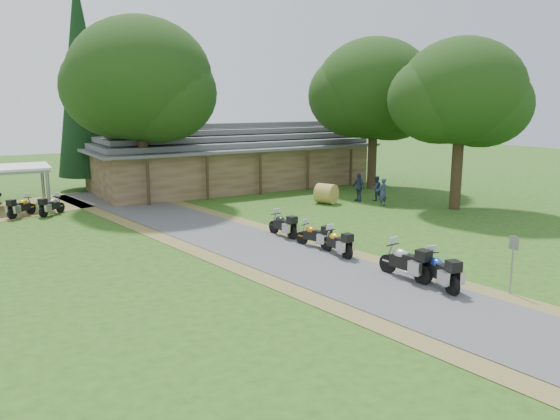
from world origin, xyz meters
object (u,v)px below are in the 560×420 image
motorcycle_carport_a (21,206)px  hay_bale (326,194)px  motorcycle_row_e (283,224)px  motorcycle_carport_b (52,205)px  motorcycle_row_b (405,260)px  lodge (231,154)px  motorcycle_row_d (314,234)px  motorcycle_row_a (440,269)px  motorcycle_row_c (337,241)px

motorcycle_carport_a → hay_bale: bearing=-59.6°
motorcycle_row_e → motorcycle_carport_b: bearing=32.3°
motorcycle_row_b → motorcycle_row_e: (-0.48, 7.78, -0.08)m
lodge → motorcycle_row_b: bearing=-100.9°
hay_bale → lodge: bearing=101.4°
motorcycle_row_b → motorcycle_carport_b: motorcycle_row_b is taller
motorcycle_row_d → hay_bale: bearing=-56.3°
motorcycle_row_e → motorcycle_carport_a: 15.47m
motorcycle_row_a → lodge: bearing=4.5°
motorcycle_row_b → motorcycle_row_d: motorcycle_row_b is taller
motorcycle_row_b → motorcycle_carport_b: (-9.14, 19.03, -0.12)m
motorcycle_carport_a → hay_bale: (17.15, -5.63, 0.02)m
motorcycle_row_b → motorcycle_row_d: size_ratio=1.20×
motorcycle_row_d → motorcycle_carport_a: bearing=19.1°
lodge → motorcycle_row_d: size_ratio=12.20×
lodge → motorcycle_carport_a: (-15.21, -4.00, -1.83)m
motorcycle_row_e → motorcycle_row_c: bearing=178.1°
motorcycle_row_b → motorcycle_carport_b: size_ratio=1.20×
motorcycle_row_c → lodge: bearing=-13.3°
motorcycle_row_a → motorcycle_row_b: size_ratio=0.95×
motorcycle_carport_b → hay_bale: 16.47m
motorcycle_row_a → hay_bale: (6.16, 15.15, -0.05)m
lodge → motorcycle_row_e: lodge is taller
motorcycle_row_d → motorcycle_carport_b: bearing=15.5°
lodge → motorcycle_row_e: bearing=-107.8°
motorcycle_carport_a → motorcycle_carport_b: (1.55, -0.37, -0.02)m
motorcycle_row_a → motorcycle_carport_a: 23.51m
motorcycle_row_d → hay_bale: 10.78m
lodge → motorcycle_row_b: 23.89m
motorcycle_row_b → hay_bale: 15.21m
motorcycle_row_c → motorcycle_carport_b: 17.65m
motorcycle_carport_a → hay_bale: hay_bale is taller
motorcycle_row_a → motorcycle_carport_b: motorcycle_row_a is taller
motorcycle_row_d → motorcycle_row_e: bearing=-13.3°
lodge → motorcycle_carport_b: bearing=-162.3°
motorcycle_carport_a → motorcycle_carport_b: motorcycle_carport_a is taller
lodge → motorcycle_carport_b: lodge is taller
lodge → motorcycle_row_e: (-5.00, -15.62, -1.81)m
motorcycle_row_a → motorcycle_carport_a: motorcycle_row_a is taller
motorcycle_row_a → motorcycle_row_b: 1.42m
motorcycle_row_a → motorcycle_row_c: (-0.54, 5.17, -0.07)m
motorcycle_row_d → motorcycle_carport_a: (-10.38, 14.02, 0.02)m
motorcycle_row_b → motorcycle_carport_a: motorcycle_row_b is taller
motorcycle_carport_b → motorcycle_row_e: bearing=-92.9°
motorcycle_row_b → motorcycle_row_a: bearing=-172.9°
motorcycle_carport_a → motorcycle_row_d: bearing=-94.9°
motorcycle_row_a → hay_bale: size_ratio=1.57×
motorcycle_row_b → hay_bale: (6.46, 13.77, -0.08)m
motorcycle_carport_a → motorcycle_row_a: bearing=-103.6°
motorcycle_row_e → motorcycle_carport_a: size_ratio=1.02×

